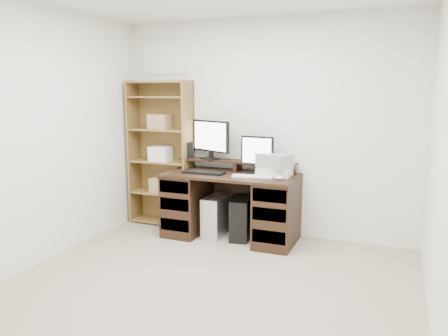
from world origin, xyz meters
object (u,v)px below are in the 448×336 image
Objects in this scene: monitor_small at (257,153)px; printer at (275,172)px; bookshelf at (162,152)px; tower_silver at (216,216)px; desk at (231,205)px; tower_black at (241,218)px; monitor_wide at (211,138)px.

monitor_small reaches higher than printer.
monitor_small is 0.23× the size of bookshelf.
monitor_small is 0.91× the size of tower_silver.
desk is 1.17m from bookshelf.
desk is at bearing -172.31° from printer.
printer is (0.22, -0.06, -0.18)m from monitor_small.
monitor_small is 0.88m from tower_silver.
monitor_wide is at bearing 150.55° from tower_black.
tower_silver is (-0.19, 0.02, -0.16)m from desk.
monitor_wide is 1.49× the size of printer.
tower_black is at bearing -175.56° from printer.
monitor_small is at bearing 26.53° from desk.
bookshelf is (-1.28, 0.08, -0.06)m from monitor_small.
tower_black is (0.31, 0.02, 0.00)m from tower_silver.
monitor_wide is 0.90m from printer.
monitor_wide reaches higher than tower_black.
tower_silver is 0.94× the size of tower_black.
printer is at bearing -9.77° from monitor_small.
printer is at bearing -4.70° from tower_black.
monitor_wide is (-0.33, 0.20, 0.74)m from desk.
printer is (0.49, 0.07, 0.41)m from desk.
monitor_small reaches higher than tower_black.
tower_silver is at bearing -12.96° from bookshelf.
bookshelf is (-0.83, 0.19, 0.68)m from tower_silver.
bookshelf reaches higher than printer.
bookshelf is (-1.51, 0.14, 0.12)m from printer.
desk is at bearing -171.33° from tower_black.
monitor_small is (0.60, -0.07, -0.15)m from monitor_wide.
tower_black is at bearing 2.49° from tower_silver.
tower_black is (0.45, -0.16, -0.89)m from monitor_wide.
monitor_wide is 0.71m from bookshelf.
printer is at bearing 14.77° from monitor_wide.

